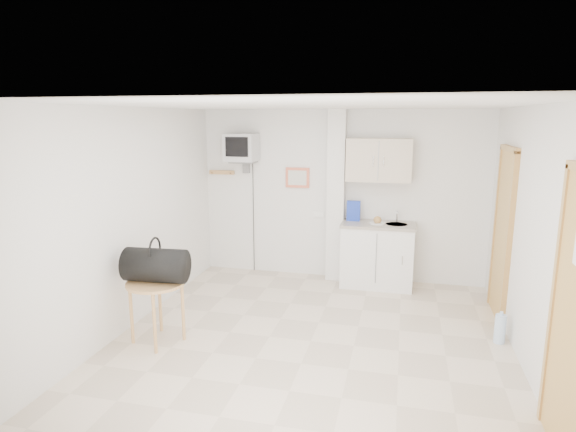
% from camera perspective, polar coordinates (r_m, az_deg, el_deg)
% --- Properties ---
extents(ground, '(4.50, 4.50, 0.00)m').
position_cam_1_polar(ground, '(5.40, 2.72, -14.60)').
color(ground, beige).
rests_on(ground, ground).
extents(room_envelope, '(4.24, 4.54, 2.55)m').
position_cam_1_polar(room_envelope, '(4.97, 5.80, 1.75)').
color(room_envelope, white).
rests_on(room_envelope, ground).
extents(kitchenette, '(1.03, 0.58, 2.10)m').
position_cam_1_polar(kitchenette, '(6.95, 10.58, -1.73)').
color(kitchenette, white).
rests_on(kitchenette, ground).
extents(crt_television, '(0.44, 0.45, 2.15)m').
position_cam_1_polar(crt_television, '(7.19, -5.51, 7.98)').
color(crt_television, slate).
rests_on(crt_television, ground).
extents(round_table, '(0.62, 0.62, 0.68)m').
position_cam_1_polar(round_table, '(5.35, -15.37, -8.46)').
color(round_table, '#BA804E').
rests_on(round_table, ground).
extents(duffel_bag, '(0.68, 0.40, 0.48)m').
position_cam_1_polar(duffel_bag, '(5.27, -15.40, -5.61)').
color(duffel_bag, black).
rests_on(duffel_bag, round_table).
extents(water_bottle, '(0.12, 0.12, 0.35)m').
position_cam_1_polar(water_bottle, '(5.77, 23.83, -12.12)').
color(water_bottle, '#B6D2F1').
rests_on(water_bottle, ground).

